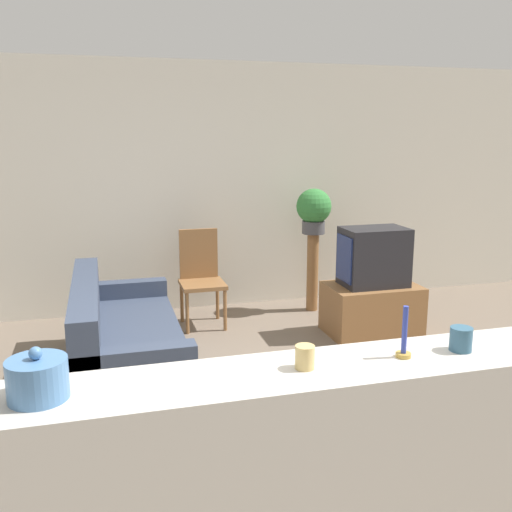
{
  "coord_description": "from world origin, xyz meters",
  "views": [
    {
      "loc": [
        -0.83,
        -2.8,
        1.95
      ],
      "look_at": [
        0.51,
        2.08,
        0.85
      ],
      "focal_mm": 40.0,
      "sensor_mm": 36.0,
      "label": 1
    }
  ],
  "objects_px": {
    "couch": "(122,343)",
    "decorative_bowl": "(38,379)",
    "wooden_chair": "(201,274)",
    "potted_plant": "(314,209)",
    "television": "(373,257)"
  },
  "relations": [
    {
      "from": "television",
      "to": "potted_plant",
      "type": "distance_m",
      "value": 0.98
    },
    {
      "from": "potted_plant",
      "to": "couch",
      "type": "bearing_deg",
      "value": -149.11
    },
    {
      "from": "couch",
      "to": "wooden_chair",
      "type": "distance_m",
      "value": 1.44
    },
    {
      "from": "couch",
      "to": "potted_plant",
      "type": "relative_size",
      "value": 3.91
    },
    {
      "from": "decorative_bowl",
      "to": "television",
      "type": "bearing_deg",
      "value": 44.32
    },
    {
      "from": "television",
      "to": "wooden_chair",
      "type": "xyz_separation_m",
      "value": [
        -1.56,
        0.73,
        -0.24
      ]
    },
    {
      "from": "potted_plant",
      "to": "decorative_bowl",
      "type": "relative_size",
      "value": 2.13
    },
    {
      "from": "television",
      "to": "wooden_chair",
      "type": "relative_size",
      "value": 0.64
    },
    {
      "from": "couch",
      "to": "decorative_bowl",
      "type": "relative_size",
      "value": 8.33
    },
    {
      "from": "couch",
      "to": "television",
      "type": "xyz_separation_m",
      "value": [
        2.41,
        0.4,
        0.49
      ]
    },
    {
      "from": "television",
      "to": "decorative_bowl",
      "type": "bearing_deg",
      "value": -135.68
    },
    {
      "from": "wooden_chair",
      "to": "potted_plant",
      "type": "bearing_deg",
      "value": 5.94
    },
    {
      "from": "wooden_chair",
      "to": "decorative_bowl",
      "type": "relative_size",
      "value": 4.26
    },
    {
      "from": "couch",
      "to": "potted_plant",
      "type": "distance_m",
      "value": 2.61
    },
    {
      "from": "television",
      "to": "wooden_chair",
      "type": "height_order",
      "value": "television"
    }
  ]
}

